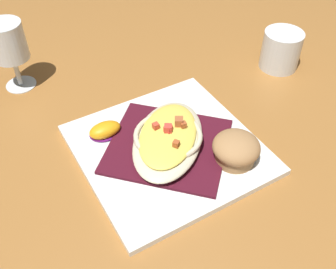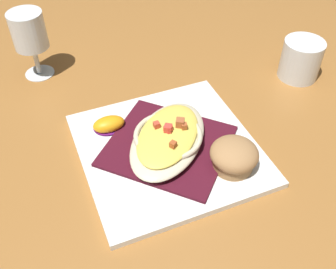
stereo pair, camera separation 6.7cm
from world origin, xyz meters
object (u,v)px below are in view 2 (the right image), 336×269
Objects in this scene: muffin at (234,156)px; stemmed_glass at (29,34)px; gratin_dish at (168,137)px; coffee_mug at (301,61)px; square_plate at (168,149)px; orange_garnish at (108,125)px.

stemmed_glass is at bearing -68.62° from muffin.
coffee_mug reaches higher than gratin_dish.
coffee_mug is 0.78× the size of stemmed_glass.
muffin is (-0.07, 0.10, 0.03)m from square_plate.
gratin_dish is at bearing 124.88° from orange_garnish.
orange_garnish reaches higher than square_plate.
stemmed_glass reaches higher than square_plate.
stemmed_glass is at bearing -72.74° from gratin_dish.
gratin_dish is at bearing 107.26° from stemmed_glass.
coffee_mug reaches higher than muffin.
muffin is 0.71× the size of coffee_mug.
gratin_dish reaches higher than muffin.
square_plate is at bearing -55.44° from muffin.
orange_garnish is (0.07, -0.10, 0.02)m from square_plate.
muffin is 0.48m from stemmed_glass.
stemmed_glass is (0.04, -0.26, 0.07)m from orange_garnish.
gratin_dish is (-0.00, 0.00, 0.03)m from square_plate.
stemmed_glass reaches higher than coffee_mug.
muffin is at bearing 124.71° from orange_garnish.
gratin_dish is 0.36m from coffee_mug.
muffin is at bearing 24.69° from coffee_mug.
gratin_dish is 0.37m from stemmed_glass.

